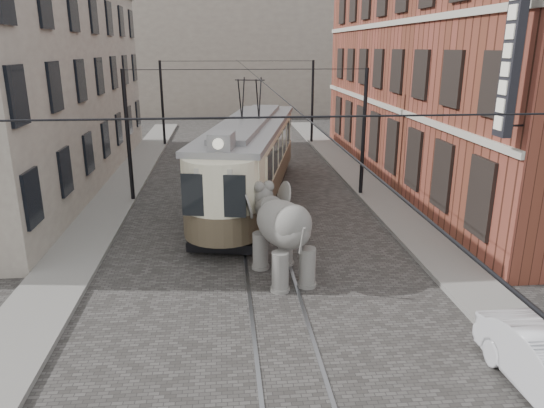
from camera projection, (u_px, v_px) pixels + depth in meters
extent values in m
plane|color=#43413E|center=(263.00, 245.00, 18.45)|extent=(120.00, 120.00, 0.00)
cube|color=slate|center=(423.00, 238.00, 18.98)|extent=(2.00, 60.00, 0.15)
cube|color=slate|center=(79.00, 250.00, 17.83)|extent=(2.00, 60.00, 0.15)
cube|color=brown|center=(461.00, 65.00, 26.24)|extent=(8.00, 26.00, 12.00)
cube|color=gray|center=(29.00, 86.00, 25.47)|extent=(7.00, 24.00, 10.00)
cube|color=gray|center=(233.00, 46.00, 54.41)|extent=(28.00, 10.00, 14.00)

